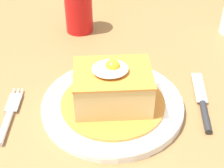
{
  "coord_description": "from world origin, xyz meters",
  "views": [
    {
      "loc": [
        0.02,
        -0.6,
        1.16
      ],
      "look_at": [
        0.05,
        -0.12,
        0.79
      ],
      "focal_mm": 54.12,
      "sensor_mm": 36.0,
      "label": 1
    }
  ],
  "objects_px": {
    "main_plate": "(113,104)",
    "soda_can": "(78,7)",
    "fork": "(8,119)",
    "knife": "(204,108)"
  },
  "relations": [
    {
      "from": "main_plate",
      "to": "fork",
      "type": "xyz_separation_m",
      "value": [
        -0.18,
        -0.02,
        -0.0
      ]
    },
    {
      "from": "fork",
      "to": "knife",
      "type": "bearing_deg",
      "value": 1.47
    },
    {
      "from": "knife",
      "to": "soda_can",
      "type": "distance_m",
      "value": 0.39
    },
    {
      "from": "main_plate",
      "to": "knife",
      "type": "xyz_separation_m",
      "value": [
        0.16,
        -0.02,
        -0.0
      ]
    },
    {
      "from": "fork",
      "to": "soda_can",
      "type": "relative_size",
      "value": 1.14
    },
    {
      "from": "fork",
      "to": "soda_can",
      "type": "xyz_separation_m",
      "value": [
        0.12,
        0.32,
        0.06
      ]
    },
    {
      "from": "knife",
      "to": "soda_can",
      "type": "height_order",
      "value": "soda_can"
    },
    {
      "from": "fork",
      "to": "knife",
      "type": "distance_m",
      "value": 0.35
    },
    {
      "from": "main_plate",
      "to": "knife",
      "type": "bearing_deg",
      "value": -5.28
    },
    {
      "from": "main_plate",
      "to": "soda_can",
      "type": "bearing_deg",
      "value": 102.2
    }
  ]
}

